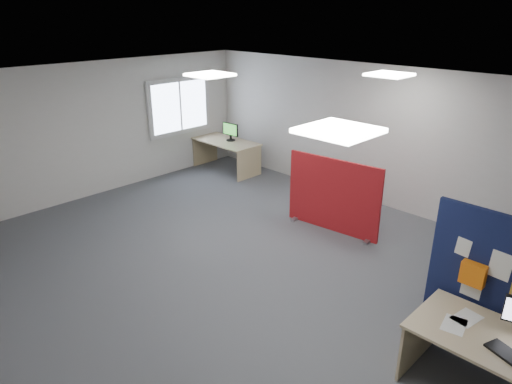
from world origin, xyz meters
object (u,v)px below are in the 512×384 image
Objects in this scene: second_desk at (227,148)px; monitor_second at (231,131)px; office_chair at (474,243)px; red_divider at (333,196)px.

monitor_second is (0.06, 0.06, 0.41)m from second_desk.
monitor_second is at bearing 160.93° from office_chair.
red_divider is at bearing 171.43° from office_chair.
red_divider reaches higher than second_desk.
second_desk is 6.10m from office_chair.
monitor_second reaches higher than office_chair.
office_chair is (6.05, -0.77, 0.02)m from second_desk.
red_divider is 3.78m from monitor_second.
second_desk is at bearing 159.88° from red_divider.
red_divider is 1.06× the size of second_desk.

